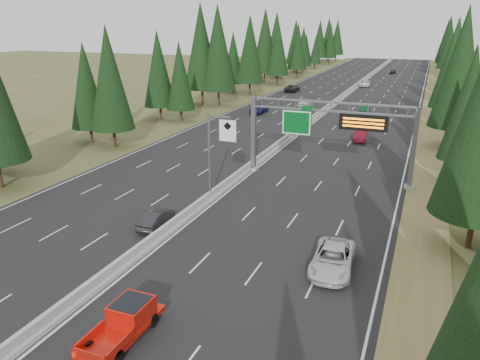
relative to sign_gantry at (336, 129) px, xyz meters
The scene contains 19 objects.
road 46.29m from the sign_gantry, 101.18° to the left, with size 32.00×260.00×0.08m, color black.
shoulder_right 46.28m from the sign_gantry, 78.86° to the left, with size 3.60×260.00×0.06m, color olive.
shoulder_left 52.70m from the sign_gantry, 120.63° to the left, with size 3.60×260.00×0.06m, color #444E24.
median_barrier 46.25m from the sign_gantry, 101.18° to the left, with size 0.70×260.00×0.85m.
sign_gantry is the anchor object (origin of this frame).
hov_sign_pole 12.96m from the sign_gantry, 130.04° to the right, with size 2.80×0.50×8.00m.
tree_row_right 33.69m from the sign_gantry, 67.07° to the left, with size 10.72×242.30×18.27m.
tree_row_left 52.64m from the sign_gantry, 126.17° to the left, with size 11.89×240.79×18.77m.
silver_minivan 18.91m from the sign_gantry, 78.78° to the right, with size 2.54×5.50×1.53m, color silver.
red_pickup 29.16m from the sign_gantry, 99.33° to the right, with size 1.85×5.17×1.69m.
car_ahead_green 39.65m from the sign_gantry, 93.26° to the left, with size 1.53×3.80×1.29m, color #166336.
car_ahead_dkred 18.11m from the sign_gantry, 89.45° to the left, with size 1.56×4.47×1.47m, color #5D0D1A.
car_ahead_dkgrey 29.18m from the sign_gantry, 96.28° to the left, with size 2.06×5.06×1.47m, color black.
car_ahead_white 75.94m from the sign_gantry, 95.43° to the left, with size 2.59×5.62×1.56m, color white.
car_ahead_far 110.51m from the sign_gantry, 91.73° to the left, with size 1.51×3.76×1.28m, color black.
car_onc_near 20.04m from the sign_gantry, 122.25° to the right, with size 1.40×4.01×1.32m, color black.
car_onc_blue 37.41m from the sign_gantry, 121.26° to the left, with size 2.21×5.44×1.58m, color navy.
car_onc_white 42.85m from the sign_gantry, 108.11° to the left, with size 1.87×4.64×1.58m, color silver.
car_onc_far 63.78m from the sign_gantry, 109.55° to the left, with size 2.61×5.66×1.57m, color black.
Camera 1 is at (16.93, -9.95, 15.07)m, focal length 35.00 mm.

